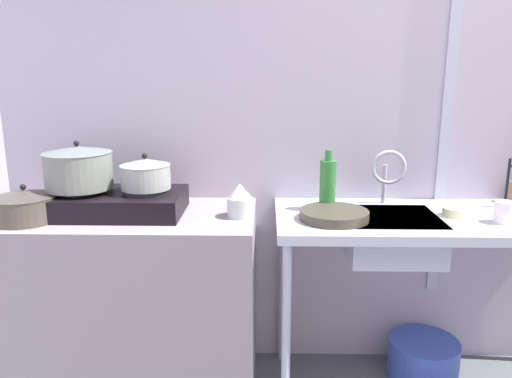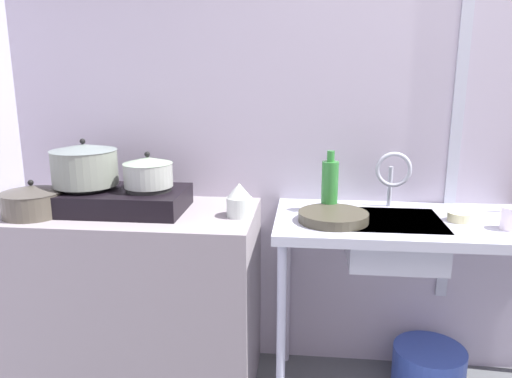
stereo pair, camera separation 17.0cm
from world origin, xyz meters
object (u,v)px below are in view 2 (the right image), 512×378
object	(u,v)px
pot_on_left_burner	(84,165)
sink_basin	(393,239)
bottle_by_sink	(330,186)
bucket_on_floor	(428,368)
faucet	(393,172)
pot_on_right_burner	(148,172)
cup_by_rack	(511,218)
frying_pan	(333,217)
small_bowl_on_drainboard	(460,217)
stove	(118,199)
pot_beside_stove	(33,200)
percolator	(239,200)

from	to	relation	value
pot_on_left_burner	sink_basin	bearing A→B (deg)	-0.57
bottle_by_sink	bucket_on_floor	size ratio (longest dim) A/B	0.82
pot_on_left_burner	faucet	xyz separation A→B (m)	(1.33, 0.14, -0.03)
pot_on_right_burner	cup_by_rack	size ratio (longest dim) A/B	2.39
frying_pan	pot_on_left_burner	bearing A→B (deg)	176.42
frying_pan	bucket_on_floor	world-z (taller)	frying_pan
small_bowl_on_drainboard	stove	bearing A→B (deg)	179.78
pot_on_right_burner	cup_by_rack	bearing A→B (deg)	-3.82
small_bowl_on_drainboard	pot_on_left_burner	bearing A→B (deg)	179.80
frying_pan	small_bowl_on_drainboard	distance (m)	0.52
pot_on_left_burner	cup_by_rack	bearing A→B (deg)	-3.20
pot_on_right_burner	pot_beside_stove	size ratio (longest dim) A/B	0.83
percolator	bucket_on_floor	xyz separation A→B (m)	(0.86, 0.12, -0.81)
sink_basin	frying_pan	size ratio (longest dim) A/B	1.34
pot_on_left_burner	small_bowl_on_drainboard	xyz separation A→B (m)	(1.58, -0.01, -0.18)
percolator	faucet	world-z (taller)	faucet
pot_beside_stove	bottle_by_sink	size ratio (longest dim) A/B	0.96
sink_basin	bottle_by_sink	bearing A→B (deg)	160.64
frying_pan	bottle_by_sink	world-z (taller)	bottle_by_sink
pot_on_right_burner	sink_basin	size ratio (longest dim) A/B	0.55
bottle_by_sink	stove	bearing A→B (deg)	-175.02
bottle_by_sink	faucet	bearing A→B (deg)	12.35
percolator	faucet	xyz separation A→B (m)	(0.65, 0.17, 0.10)
pot_on_left_burner	pot_beside_stove	xyz separation A→B (m)	(-0.19, -0.11, -0.14)
pot_on_left_burner	bucket_on_floor	xyz separation A→B (m)	(1.54, 0.08, -0.94)
cup_by_rack	bottle_by_sink	xyz separation A→B (m)	(-0.69, 0.18, 0.07)
faucet	bucket_on_floor	size ratio (longest dim) A/B	0.79
frying_pan	cup_by_rack	xyz separation A→B (m)	(0.67, -0.03, 0.02)
bucket_on_floor	faucet	bearing A→B (deg)	165.24
pot_on_right_burner	sink_basin	bearing A→B (deg)	-0.73
faucet	cup_by_rack	xyz separation A→B (m)	(0.41, -0.24, -0.12)
frying_pan	cup_by_rack	bearing A→B (deg)	-2.60
sink_basin	percolator	bearing A→B (deg)	-178.11
pot_on_right_burner	small_bowl_on_drainboard	xyz separation A→B (m)	(1.30, -0.01, -0.16)
small_bowl_on_drainboard	bucket_on_floor	size ratio (longest dim) A/B	0.31
pot_on_left_burner	bottle_by_sink	xyz separation A→B (m)	(1.06, 0.08, -0.09)
faucet	cup_by_rack	size ratio (longest dim) A/B	2.92
bucket_on_floor	pot_on_left_burner	bearing A→B (deg)	-176.85
cup_by_rack	pot_beside_stove	bearing A→B (deg)	-179.52
cup_by_rack	sink_basin	bearing A→B (deg)	168.67
faucet	bottle_by_sink	distance (m)	0.28
percolator	cup_by_rack	world-z (taller)	percolator
pot_on_right_burner	small_bowl_on_drainboard	distance (m)	1.31
pot_beside_stove	pot_on_right_burner	bearing A→B (deg)	13.61
pot_on_right_burner	percolator	world-z (taller)	pot_on_right_burner
pot_beside_stove	percolator	distance (m)	0.87
pot_on_right_burner	small_bowl_on_drainboard	world-z (taller)	pot_on_right_burner
pot_on_left_burner	frying_pan	distance (m)	1.09
pot_beside_stove	bottle_by_sink	world-z (taller)	bottle_by_sink
percolator	pot_on_right_burner	bearing A→B (deg)	175.05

